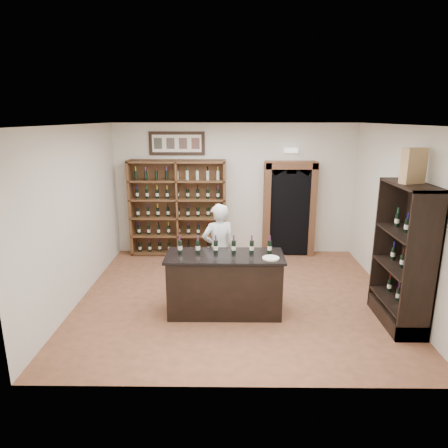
{
  "coord_description": "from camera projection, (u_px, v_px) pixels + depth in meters",
  "views": [
    {
      "loc": [
        -0.14,
        -6.6,
        3.12
      ],
      "look_at": [
        -0.22,
        0.3,
        1.27
      ],
      "focal_mm": 32.0,
      "sensor_mm": 36.0,
      "label": 1
    }
  ],
  "objects": [
    {
      "name": "counter_bottle_2",
      "position": [
        216.0,
        247.0,
        6.4
      ],
      "size": [
        0.07,
        0.07,
        0.3
      ],
      "color": "black",
      "rests_on": "tasting_counter"
    },
    {
      "name": "wall_back",
      "position": [
        235.0,
        190.0,
        9.2
      ],
      "size": [
        5.5,
        0.04,
        3.0
      ],
      "primitive_type": "cube",
      "color": "beige",
      "rests_on": "ground"
    },
    {
      "name": "emergency_light",
      "position": [
        291.0,
        150.0,
        8.88
      ],
      "size": [
        0.3,
        0.1,
        0.1
      ],
      "primitive_type": "cube",
      "color": "white",
      "rests_on": "wall_back"
    },
    {
      "name": "plate",
      "position": [
        271.0,
        258.0,
        6.16
      ],
      "size": [
        0.26,
        0.26,
        0.02
      ],
      "primitive_type": "cylinder",
      "color": "silver",
      "rests_on": "tasting_counter"
    },
    {
      "name": "tasting_counter",
      "position": [
        225.0,
        284.0,
        6.47
      ],
      "size": [
        1.88,
        0.78,
        1.0
      ],
      "color": "black",
      "rests_on": "ground"
    },
    {
      "name": "framed_picture",
      "position": [
        177.0,
        143.0,
        8.92
      ],
      "size": [
        1.25,
        0.04,
        0.52
      ],
      "primitive_type": "cube",
      "color": "black",
      "rests_on": "wall_back"
    },
    {
      "name": "shopkeeper",
      "position": [
        219.0,
        249.0,
        7.13
      ],
      "size": [
        0.71,
        0.59,
        1.67
      ],
      "primitive_type": "imported",
      "rotation": [
        0.0,
        0.0,
        3.51
      ],
      "color": "silver",
      "rests_on": "ground"
    },
    {
      "name": "counter_bottle_0",
      "position": [
        180.0,
        247.0,
        6.4
      ],
      "size": [
        0.07,
        0.07,
        0.3
      ],
      "color": "black",
      "rests_on": "tasting_counter"
    },
    {
      "name": "wine_shelf",
      "position": [
        178.0,
        208.0,
        9.16
      ],
      "size": [
        2.2,
        0.38,
        2.2
      ],
      "color": "brown",
      "rests_on": "ground"
    },
    {
      "name": "wine_crate",
      "position": [
        414.0,
        166.0,
        5.65
      ],
      "size": [
        0.38,
        0.26,
        0.5
      ],
      "primitive_type": "cube",
      "rotation": [
        0.0,
        0.0,
        0.37
      ],
      "color": "tan",
      "rests_on": "side_cabinet"
    },
    {
      "name": "counter_bottle_1",
      "position": [
        198.0,
        247.0,
        6.4
      ],
      "size": [
        0.07,
        0.07,
        0.3
      ],
      "color": "black",
      "rests_on": "tasting_counter"
    },
    {
      "name": "wall_right",
      "position": [
        399.0,
        216.0,
        6.76
      ],
      "size": [
        0.04,
        5.0,
        3.0
      ],
      "primitive_type": "cube",
      "color": "beige",
      "rests_on": "ground"
    },
    {
      "name": "wall_left",
      "position": [
        76.0,
        215.0,
        6.82
      ],
      "size": [
        0.04,
        5.0,
        3.0
      ],
      "primitive_type": "cube",
      "color": "beige",
      "rests_on": "ground"
    },
    {
      "name": "counter_bottle_5",
      "position": [
        270.0,
        247.0,
        6.39
      ],
      "size": [
        0.07,
        0.07,
        0.3
      ],
      "color": "black",
      "rests_on": "tasting_counter"
    },
    {
      "name": "floor",
      "position": [
        236.0,
        296.0,
        7.18
      ],
      "size": [
        5.5,
        5.5,
        0.0
      ],
      "primitive_type": "plane",
      "color": "#98563C",
      "rests_on": "ground"
    },
    {
      "name": "counter_bottle_4",
      "position": [
        252.0,
        247.0,
        6.39
      ],
      "size": [
        0.07,
        0.07,
        0.3
      ],
      "color": "black",
      "rests_on": "tasting_counter"
    },
    {
      "name": "ceiling",
      "position": [
        238.0,
        125.0,
        6.4
      ],
      "size": [
        5.5,
        5.5,
        0.0
      ],
      "primitive_type": "plane",
      "rotation": [
        3.14,
        0.0,
        0.0
      ],
      "color": "white",
      "rests_on": "wall_back"
    },
    {
      "name": "counter_bottle_3",
      "position": [
        234.0,
        247.0,
        6.39
      ],
      "size": [
        0.07,
        0.07,
        0.3
      ],
      "color": "black",
      "rests_on": "tasting_counter"
    },
    {
      "name": "arched_doorway",
      "position": [
        289.0,
        207.0,
        9.12
      ],
      "size": [
        1.17,
        0.35,
        2.17
      ],
      "color": "black",
      "rests_on": "ground"
    },
    {
      "name": "side_cabinet",
      "position": [
        403.0,
        277.0,
        6.09
      ],
      "size": [
        0.48,
        1.2,
        2.2
      ],
      "color": "black",
      "rests_on": "ground"
    }
  ]
}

